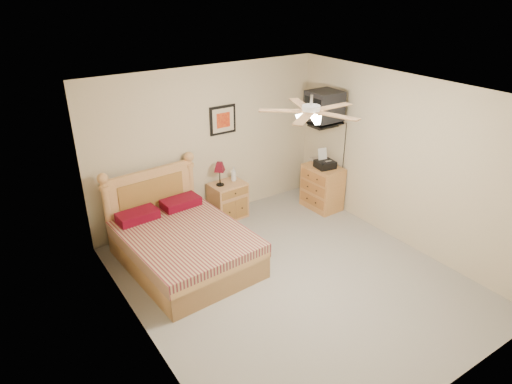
% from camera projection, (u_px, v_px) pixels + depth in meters
% --- Properties ---
extents(floor, '(4.50, 4.50, 0.00)m').
position_uv_depth(floor, '(292.00, 279.00, 6.12)').
color(floor, gray).
rests_on(floor, ground).
extents(ceiling, '(4.00, 4.50, 0.04)m').
position_uv_depth(ceiling, '(300.00, 95.00, 5.05)').
color(ceiling, white).
rests_on(ceiling, ground).
extents(wall_back, '(4.00, 0.04, 2.50)m').
position_uv_depth(wall_back, '(208.00, 145.00, 7.28)').
color(wall_back, '#C7B692').
rests_on(wall_back, ground).
extents(wall_front, '(4.00, 0.04, 2.50)m').
position_uv_depth(wall_front, '(459.00, 291.00, 3.90)').
color(wall_front, '#C7B692').
rests_on(wall_front, ground).
extents(wall_left, '(0.04, 4.50, 2.50)m').
position_uv_depth(wall_left, '(139.00, 244.00, 4.58)').
color(wall_left, '#C7B692').
rests_on(wall_left, ground).
extents(wall_right, '(0.04, 4.50, 2.50)m').
position_uv_depth(wall_right, '(404.00, 162.00, 6.59)').
color(wall_right, '#C7B692').
rests_on(wall_right, ground).
extents(bed, '(1.60, 2.03, 1.25)m').
position_uv_depth(bed, '(184.00, 226.00, 6.18)').
color(bed, tan).
rests_on(bed, ground).
extents(nightstand, '(0.59, 0.46, 0.61)m').
position_uv_depth(nightstand, '(228.00, 200.00, 7.59)').
color(nightstand, '#BA7A4D').
rests_on(nightstand, ground).
extents(table_lamp, '(0.22, 0.22, 0.40)m').
position_uv_depth(table_lamp, '(220.00, 174.00, 7.32)').
color(table_lamp, '#5A0B19').
rests_on(table_lamp, nightstand).
extents(lotion_bottle, '(0.11, 0.11, 0.24)m').
position_uv_depth(lotion_bottle, '(233.00, 174.00, 7.52)').
color(lotion_bottle, silver).
rests_on(lotion_bottle, nightstand).
extents(framed_picture, '(0.46, 0.04, 0.46)m').
position_uv_depth(framed_picture, '(223.00, 120.00, 7.24)').
color(framed_picture, black).
rests_on(framed_picture, wall_back).
extents(dresser, '(0.48, 0.67, 0.77)m').
position_uv_depth(dresser, '(322.00, 187.00, 7.88)').
color(dresser, '#9D6933').
rests_on(dresser, ground).
extents(fax_machine, '(0.34, 0.35, 0.32)m').
position_uv_depth(fax_machine, '(325.00, 159.00, 7.61)').
color(fax_machine, black).
rests_on(fax_machine, dresser).
extents(magazine_lower, '(0.28, 0.33, 0.03)m').
position_uv_depth(magazine_lower, '(315.00, 162.00, 7.87)').
color(magazine_lower, '#C1B199').
rests_on(magazine_lower, dresser).
extents(magazine_upper, '(0.22, 0.29, 0.02)m').
position_uv_depth(magazine_upper, '(314.00, 160.00, 7.89)').
color(magazine_upper, gray).
rests_on(magazine_upper, magazine_lower).
extents(wall_tv, '(0.56, 0.46, 0.58)m').
position_uv_depth(wall_tv, '(331.00, 107.00, 7.23)').
color(wall_tv, black).
rests_on(wall_tv, wall_right).
extents(ceiling_fan, '(1.14, 1.14, 0.28)m').
position_uv_depth(ceiling_fan, '(311.00, 111.00, 4.96)').
color(ceiling_fan, white).
rests_on(ceiling_fan, ceiling).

